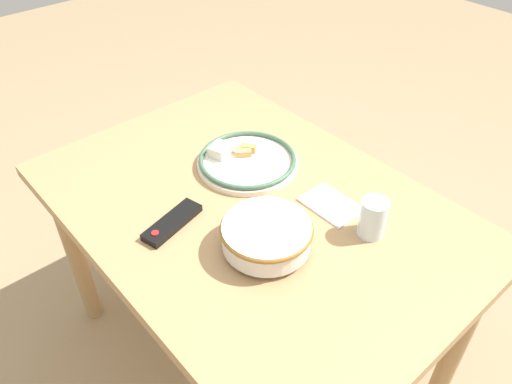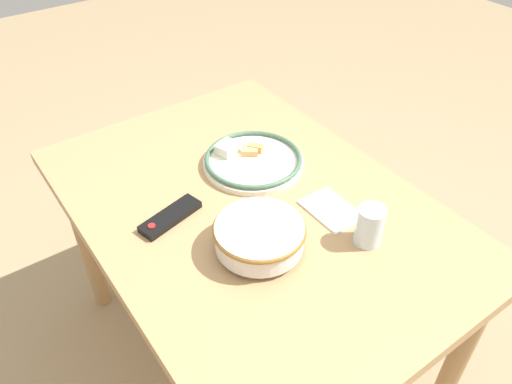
% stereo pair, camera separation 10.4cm
% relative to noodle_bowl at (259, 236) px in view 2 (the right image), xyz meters
% --- Properties ---
extents(ground_plane, '(8.00, 8.00, 0.00)m').
position_rel_noodle_bowl_xyz_m(ground_plane, '(0.15, -0.08, -0.76)').
color(ground_plane, '#9E8460').
extents(dining_table, '(1.22, 0.85, 0.72)m').
position_rel_noodle_bowl_xyz_m(dining_table, '(0.15, -0.08, -0.13)').
color(dining_table, tan).
rests_on(dining_table, ground_plane).
extents(noodle_bowl, '(0.23, 0.23, 0.08)m').
position_rel_noodle_bowl_xyz_m(noodle_bowl, '(0.00, 0.00, 0.00)').
color(noodle_bowl, silver).
rests_on(noodle_bowl, dining_table).
extents(food_plate, '(0.30, 0.30, 0.05)m').
position_rel_noodle_bowl_xyz_m(food_plate, '(0.30, -0.19, -0.03)').
color(food_plate, silver).
rests_on(food_plate, dining_table).
extents(tv_remote, '(0.10, 0.19, 0.02)m').
position_rel_noodle_bowl_xyz_m(tv_remote, '(0.22, 0.13, -0.04)').
color(tv_remote, black).
rests_on(tv_remote, dining_table).
extents(drinking_glass, '(0.07, 0.07, 0.11)m').
position_rel_noodle_bowl_xyz_m(drinking_glass, '(-0.14, -0.24, 0.01)').
color(drinking_glass, silver).
rests_on(drinking_glass, dining_table).
extents(folded_napkin, '(0.16, 0.11, 0.01)m').
position_rel_noodle_bowl_xyz_m(folded_napkin, '(0.00, -0.24, -0.04)').
color(folded_napkin, white).
rests_on(folded_napkin, dining_table).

